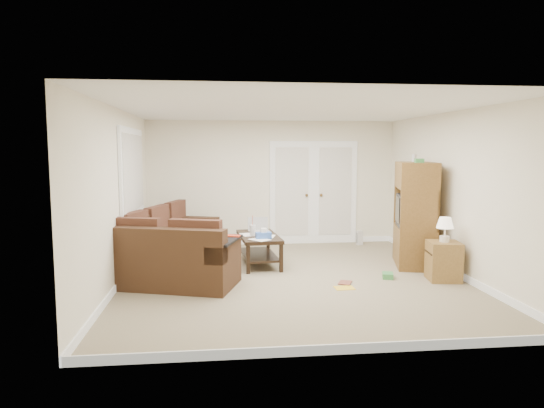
{
  "coord_description": "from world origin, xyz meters",
  "views": [
    {
      "loc": [
        -1.08,
        -7.02,
        1.91
      ],
      "look_at": [
        -0.28,
        0.24,
        1.1
      ],
      "focal_mm": 32.0,
      "sensor_mm": 36.0,
      "label": 1
    }
  ],
  "objects": [
    {
      "name": "french_doors",
      "position": [
        0.85,
        2.71,
        1.04
      ],
      "size": [
        1.8,
        0.05,
        2.13
      ],
      "color": "white",
      "rests_on": "floor"
    },
    {
      "name": "wall_right",
      "position": [
        2.5,
        0.0,
        1.25
      ],
      "size": [
        0.02,
        5.5,
        2.5
      ],
      "primitive_type": "cube",
      "color": "white",
      "rests_on": "floor"
    },
    {
      "name": "floor_book",
      "position": [
        0.64,
        -0.32,
        0.01
      ],
      "size": [
        0.26,
        0.29,
        0.02
      ],
      "primitive_type": "imported",
      "rotation": [
        0.0,
        0.0,
        -0.44
      ],
      "color": "brown",
      "rests_on": "floor"
    },
    {
      "name": "sectional_sofa",
      "position": [
        -1.85,
        0.55,
        0.34
      ],
      "size": [
        2.08,
        3.27,
        0.88
      ],
      "rotation": [
        0.0,
        0.0,
        -0.31
      ],
      "color": "#3E2718",
      "rests_on": "floor"
    },
    {
      "name": "baseboards",
      "position": [
        0.0,
        0.0,
        0.05
      ],
      "size": [
        5.0,
        5.5,
        0.1
      ],
      "primitive_type": null,
      "color": "white",
      "rests_on": "floor"
    },
    {
      "name": "floor_greenbox",
      "position": [
        1.43,
        -0.15,
        0.04
      ],
      "size": [
        0.21,
        0.24,
        0.08
      ],
      "primitive_type": "cube",
      "rotation": [
        0.0,
        0.0,
        -0.3
      ],
      "color": "#3F8B45",
      "rests_on": "floor"
    },
    {
      "name": "coffee_table",
      "position": [
        -0.42,
        0.96,
        0.27
      ],
      "size": [
        0.71,
        1.27,
        0.84
      ],
      "rotation": [
        0.0,
        0.0,
        0.08
      ],
      "color": "black",
      "rests_on": "floor"
    },
    {
      "name": "wall_front",
      "position": [
        0.0,
        -2.75,
        1.25
      ],
      "size": [
        5.0,
        0.02,
        2.5
      ],
      "primitive_type": "cube",
      "color": "white",
      "rests_on": "floor"
    },
    {
      "name": "floor_magazine",
      "position": [
        0.64,
        -0.6,
        0.0
      ],
      "size": [
        0.28,
        0.22,
        0.01
      ],
      "primitive_type": "cube",
      "rotation": [
        0.0,
        0.0,
        0.03
      ],
      "color": "yellow",
      "rests_on": "floor"
    },
    {
      "name": "side_cabinet",
      "position": [
        2.2,
        -0.35,
        0.34
      ],
      "size": [
        0.51,
        0.51,
        0.94
      ],
      "rotation": [
        0.0,
        0.0,
        -0.16
      ],
      "color": "olive",
      "rests_on": "floor"
    },
    {
      "name": "ceiling",
      "position": [
        0.0,
        0.0,
        2.5
      ],
      "size": [
        5.0,
        5.5,
        0.02
      ],
      "primitive_type": "cube",
      "color": "white",
      "rests_on": "wall_back"
    },
    {
      "name": "tv_armoire",
      "position": [
        2.15,
        0.63,
        0.87
      ],
      "size": [
        0.85,
        1.19,
        1.84
      ],
      "rotation": [
        0.0,
        0.0,
        -0.26
      ],
      "color": "brown",
      "rests_on": "floor"
    },
    {
      "name": "wall_back",
      "position": [
        0.0,
        2.75,
        1.25
      ],
      "size": [
        5.0,
        0.02,
        2.5
      ],
      "primitive_type": "cube",
      "color": "white",
      "rests_on": "floor"
    },
    {
      "name": "space_heater",
      "position": [
        1.75,
        2.42,
        0.14
      ],
      "size": [
        0.13,
        0.11,
        0.28
      ],
      "primitive_type": "cube",
      "rotation": [
        0.0,
        0.0,
        0.15
      ],
      "color": "silver",
      "rests_on": "floor"
    },
    {
      "name": "wall_left",
      "position": [
        -2.5,
        0.0,
        1.25
      ],
      "size": [
        0.02,
        5.5,
        2.5
      ],
      "primitive_type": "cube",
      "color": "white",
      "rests_on": "floor"
    },
    {
      "name": "floor",
      "position": [
        0.0,
        0.0,
        0.0
      ],
      "size": [
        5.5,
        5.5,
        0.0
      ],
      "primitive_type": "plane",
      "color": "gray",
      "rests_on": "ground"
    },
    {
      "name": "window_left",
      "position": [
        -2.46,
        1.0,
        1.55
      ],
      "size": [
        0.05,
        1.92,
        1.42
      ],
      "color": "white",
      "rests_on": "wall_left"
    }
  ]
}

